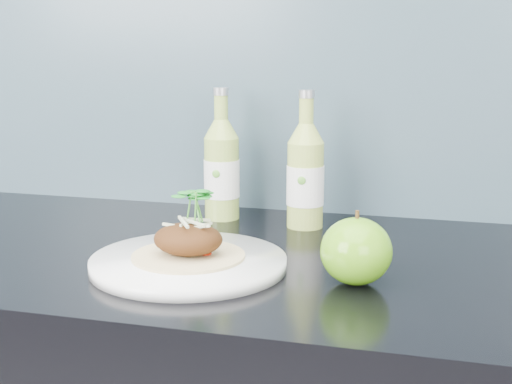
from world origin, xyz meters
TOP-DOWN VIEW (x-y plane):
  - subway_backsplash at (0.00, 1.99)m, footprint 4.00×0.02m
  - dinner_plate at (-0.09, 1.60)m, footprint 0.27×0.27m
  - pork_taco at (-0.09, 1.60)m, footprint 0.16×0.16m
  - green_apple at (0.14, 1.60)m, footprint 0.10×0.10m
  - cider_bottle_left at (-0.14, 1.89)m, footprint 0.08×0.08m
  - cider_bottle_right at (0.02, 1.87)m, footprint 0.07×0.07m

SIDE VIEW (x-z plane):
  - dinner_plate at x=-0.09m, z-range 0.90..0.92m
  - green_apple at x=0.14m, z-range 0.90..0.99m
  - pork_taco at x=-0.09m, z-range 0.89..0.99m
  - cider_bottle_left at x=-0.14m, z-range 0.87..1.10m
  - cider_bottle_right at x=0.02m, z-range 0.87..1.10m
  - subway_backsplash at x=0.00m, z-range 0.90..1.60m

